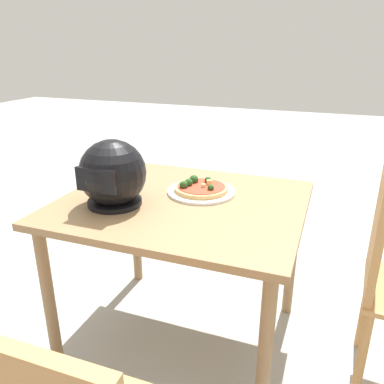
# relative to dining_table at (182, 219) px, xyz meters

# --- Properties ---
(ground_plane) EXTENTS (14.00, 14.00, 0.00)m
(ground_plane) POSITION_rel_dining_table_xyz_m (0.00, 0.00, -0.63)
(ground_plane) COLOR #9E9E99
(dining_table) EXTENTS (1.01, 0.87, 0.72)m
(dining_table) POSITION_rel_dining_table_xyz_m (0.00, 0.00, 0.00)
(dining_table) COLOR olive
(dining_table) RESTS_ON ground
(pizza_plate) EXTENTS (0.30, 0.30, 0.01)m
(pizza_plate) POSITION_rel_dining_table_xyz_m (-0.05, -0.11, 0.10)
(pizza_plate) COLOR white
(pizza_plate) RESTS_ON dining_table
(pizza) EXTENTS (0.24, 0.24, 0.05)m
(pizza) POSITION_rel_dining_table_xyz_m (-0.04, -0.11, 0.12)
(pizza) COLOR tan
(pizza) RESTS_ON pizza_plate
(motorcycle_helmet) EXTENTS (0.27, 0.27, 0.27)m
(motorcycle_helmet) POSITION_rel_dining_table_xyz_m (0.24, 0.14, 0.22)
(motorcycle_helmet) COLOR black
(motorcycle_helmet) RESTS_ON dining_table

